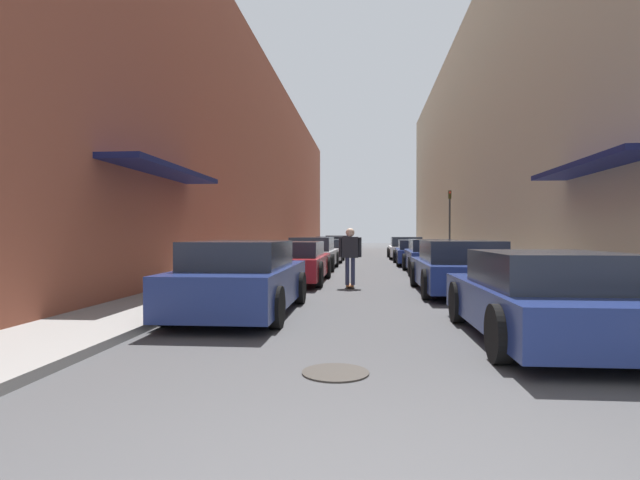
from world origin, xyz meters
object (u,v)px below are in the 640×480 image
parked_car_right_0 (544,298)px  parked_car_right_3 (416,252)px  skateboarder (350,251)px  manhole_cover (335,373)px  parked_car_right_4 (406,248)px  parked_car_left_4 (330,247)px  parked_car_right_1 (459,268)px  parked_car_left_5 (338,245)px  parked_car_left_0 (242,279)px  parked_car_left_1 (295,262)px  parked_car_right_2 (431,257)px  traffic_light (450,217)px  parked_car_left_3 (324,251)px  parked_car_left_2 (313,254)px

parked_car_right_0 → parked_car_right_3: (-0.10, 16.77, -0.02)m
skateboarder → manhole_cover: skateboarder is taller
skateboarder → parked_car_right_4: bearing=80.5°
parked_car_left_4 → parked_car_right_1: size_ratio=0.91×
parked_car_left_5 → parked_car_right_0: bearing=-81.4°
parked_car_left_0 → manhole_cover: size_ratio=6.30×
parked_car_left_1 → parked_car_right_1: bearing=-27.3°
parked_car_left_4 → parked_car_right_3: bearing=-58.7°
parked_car_left_5 → manhole_cover: parked_car_left_5 is taller
parked_car_left_0 → parked_car_right_2: (4.57, 9.73, -0.02)m
parked_car_right_4 → parked_car_right_1: bearing=-90.1°
parked_car_right_0 → parked_car_right_2: 11.60m
parked_car_right_0 → traffic_light: (2.15, 20.98, 1.80)m
parked_car_right_2 → skateboarder: size_ratio=2.86×
parked_car_left_3 → parked_car_right_4: 5.95m
parked_car_left_2 → manhole_cover: parked_car_left_2 is taller
parked_car_left_1 → skateboarder: (1.69, -1.29, 0.38)m
parked_car_right_3 → traffic_light: 5.11m
manhole_cover → parked_car_right_3: bearing=82.0°
parked_car_right_2 → manhole_cover: size_ratio=6.54×
parked_car_left_0 → parked_car_right_4: size_ratio=0.95×
parked_car_right_1 → skateboarder: 2.88m
parked_car_right_0 → parked_car_right_4: 22.64m
parked_car_right_3 → parked_car_left_3: bearing=156.1°
parked_car_right_2 → traffic_light: traffic_light is taller
parked_car_left_4 → traffic_light: (6.82, -3.31, 1.78)m
parked_car_left_3 → parked_car_left_4: bearing=90.7°
skateboarder → parked_car_right_1: bearing=-19.8°
parked_car_left_4 → parked_car_right_0: bearing=-79.1°
parked_car_left_0 → parked_car_left_5: (0.07, 28.11, -0.01)m
parked_car_left_3 → parked_car_right_4: bearing=40.7°
parked_car_left_5 → traffic_light: 11.35m
parked_car_left_2 → parked_car_left_4: bearing=90.5°
traffic_light → skateboarder: bearing=-108.9°
parked_car_left_5 → parked_car_right_4: (4.44, -7.34, -0.03)m
parked_car_left_1 → parked_car_left_0: bearing=-91.0°
parked_car_left_3 → manhole_cover: bearing=-84.7°
parked_car_left_2 → parked_car_left_1: bearing=-89.3°
parked_car_right_1 → parked_car_right_4: parked_car_right_1 is taller
parked_car_right_0 → parked_car_right_3: bearing=90.4°
parked_car_right_1 → parked_car_right_2: (0.10, 6.10, -0.01)m
parked_car_left_0 → parked_car_right_2: parked_car_left_0 is taller
parked_car_right_3 → traffic_light: size_ratio=1.25×
parked_car_right_0 → parked_car_right_1: parked_car_right_1 is taller
parked_car_left_5 → skateboarder: bearing=-85.8°
parked_car_left_5 → parked_car_right_3: size_ratio=1.01×
parked_car_left_1 → parked_car_left_4: parked_car_left_4 is taller
parked_car_right_2 → skateboarder: 5.85m
parked_car_left_5 → parked_car_right_2: (4.50, -18.38, -0.02)m
parked_car_right_2 → traffic_light: 9.79m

